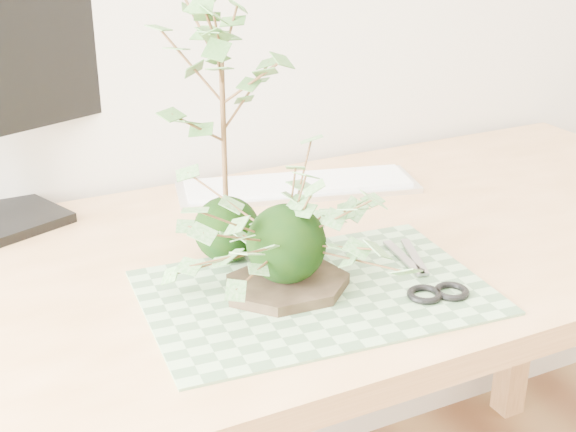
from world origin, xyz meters
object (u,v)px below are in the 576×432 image
object	(u,v)px
ivy_kokedama	(286,209)
keyboard	(298,186)
desk	(306,297)
maple_kokedama	(222,70)

from	to	relation	value
ivy_kokedama	keyboard	distance (m)	0.40
desk	maple_kokedama	size ratio (longest dim) A/B	3.96
keyboard	ivy_kokedama	bearing A→B (deg)	-105.02
desk	ivy_kokedama	distance (m)	0.26
desk	maple_kokedama	xyz separation A→B (m)	(-0.12, 0.01, 0.37)
maple_kokedama	desk	bearing A→B (deg)	-6.40
desk	maple_kokedama	distance (m)	0.39
ivy_kokedama	keyboard	size ratio (longest dim) A/B	0.79
ivy_kokedama	keyboard	world-z (taller)	ivy_kokedama
maple_kokedama	keyboard	distance (m)	0.41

